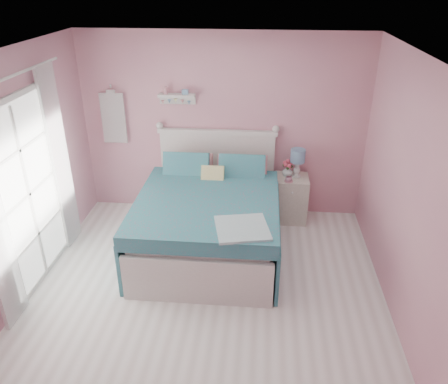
% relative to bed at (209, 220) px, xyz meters
% --- Properties ---
extents(floor, '(4.50, 4.50, 0.00)m').
position_rel_bed_xyz_m(floor, '(0.07, -1.15, -0.42)').
color(floor, silver).
rests_on(floor, ground).
extents(room_shell, '(4.50, 4.50, 4.50)m').
position_rel_bed_xyz_m(room_shell, '(0.07, -1.15, 1.16)').
color(room_shell, '#C37B93').
rests_on(room_shell, floor).
extents(bed, '(1.72, 2.20, 1.27)m').
position_rel_bed_xyz_m(bed, '(0.00, 0.00, 0.00)').
color(bed, silver).
rests_on(bed, floor).
extents(nightstand, '(0.46, 0.46, 0.67)m').
position_rel_bed_xyz_m(nightstand, '(1.08, 0.85, -0.08)').
color(nightstand, beige).
rests_on(nightstand, floor).
extents(table_lamp, '(0.20, 0.20, 0.41)m').
position_rel_bed_xyz_m(table_lamp, '(1.14, 0.89, 0.53)').
color(table_lamp, white).
rests_on(table_lamp, nightstand).
extents(vase, '(0.19, 0.19, 0.15)m').
position_rel_bed_xyz_m(vase, '(1.01, 0.89, 0.33)').
color(vase, silver).
rests_on(vase, nightstand).
extents(teacup, '(0.10, 0.10, 0.07)m').
position_rel_bed_xyz_m(teacup, '(1.02, 0.71, 0.29)').
color(teacup, '#BC7E94').
rests_on(teacup, nightstand).
extents(roses, '(0.14, 0.11, 0.12)m').
position_rel_bed_xyz_m(roses, '(1.01, 0.89, 0.44)').
color(roses, '#E14C66').
rests_on(roses, vase).
extents(wall_shelf, '(0.50, 0.15, 0.25)m').
position_rel_bed_xyz_m(wall_shelf, '(-0.55, 1.04, 1.31)').
color(wall_shelf, silver).
rests_on(wall_shelf, room_shell).
extents(hanging_dress, '(0.34, 0.03, 0.72)m').
position_rel_bed_xyz_m(hanging_dress, '(-1.48, 1.03, 0.98)').
color(hanging_dress, white).
rests_on(hanging_dress, room_shell).
extents(french_door, '(0.04, 1.32, 2.16)m').
position_rel_bed_xyz_m(french_door, '(-1.90, -0.75, 0.66)').
color(french_door, silver).
rests_on(french_door, floor).
extents(curtain_far, '(0.04, 0.40, 2.32)m').
position_rel_bed_xyz_m(curtain_far, '(-1.84, -0.01, 0.76)').
color(curtain_far, white).
rests_on(curtain_far, floor).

